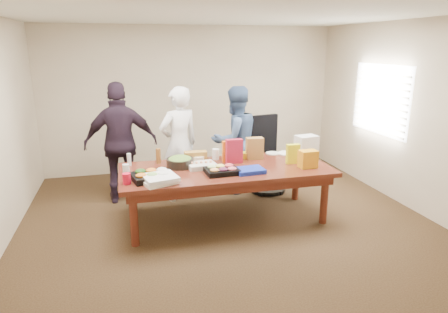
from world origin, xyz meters
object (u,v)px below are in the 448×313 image
object	(u,v)px
person_right	(235,140)
person_center	(179,144)
sheet_cake	(201,165)
salad_bowl	(180,163)
office_chair	(268,157)
conference_table	(226,194)

from	to	relation	value
person_right	person_center	bearing A→B (deg)	-9.95
sheet_cake	salad_bowl	world-z (taller)	salad_bowl
office_chair	person_right	bearing A→B (deg)	151.42
conference_table	person_right	world-z (taller)	person_right
conference_table	person_right	size ratio (longest dim) A/B	1.62
conference_table	office_chair	distance (m)	1.33
person_center	sheet_cake	world-z (taller)	person_center
office_chair	person_center	world-z (taller)	person_center
office_chair	salad_bowl	bearing A→B (deg)	-167.66
person_center	salad_bowl	bearing A→B (deg)	61.57
conference_table	person_center	bearing A→B (deg)	117.88
office_chair	salad_bowl	distance (m)	1.71
person_right	salad_bowl	size ratio (longest dim) A/B	4.76
conference_table	sheet_cake	xyz separation A→B (m)	(-0.32, 0.08, 0.41)
conference_table	sheet_cake	bearing A→B (deg)	165.91
person_center	salad_bowl	size ratio (longest dim) A/B	4.85
office_chair	conference_table	bearing A→B (deg)	-148.95
person_center	sheet_cake	size ratio (longest dim) A/B	4.78
person_center	person_right	xyz separation A→B (m)	(0.92, 0.12, -0.02)
conference_table	sheet_cake	world-z (taller)	sheet_cake
conference_table	salad_bowl	distance (m)	0.76
office_chair	person_right	world-z (taller)	person_right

